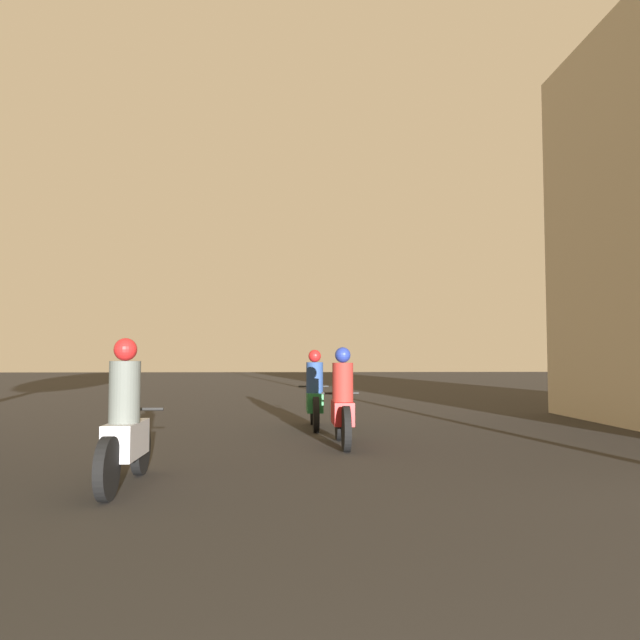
% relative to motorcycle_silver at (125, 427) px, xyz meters
% --- Properties ---
extents(motorcycle_silver, '(0.60, 1.95, 1.56)m').
position_rel_motorcycle_silver_xyz_m(motorcycle_silver, '(0.00, 0.00, 0.00)').
color(motorcycle_silver, black).
rests_on(motorcycle_silver, ground_plane).
extents(motorcycle_red, '(0.60, 1.92, 1.51)m').
position_rel_motorcycle_silver_xyz_m(motorcycle_red, '(2.54, 2.95, -0.01)').
color(motorcycle_red, black).
rests_on(motorcycle_red, ground_plane).
extents(motorcycle_green, '(0.60, 1.99, 1.51)m').
position_rel_motorcycle_silver_xyz_m(motorcycle_green, '(2.21, 5.32, -0.02)').
color(motorcycle_green, black).
rests_on(motorcycle_green, ground_plane).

